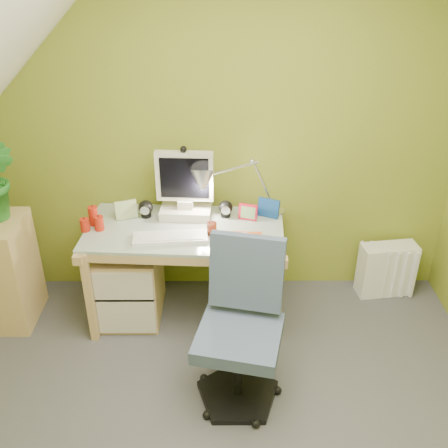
{
  "coord_description": "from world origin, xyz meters",
  "views": [
    {
      "loc": [
        -0.01,
        -1.74,
        2.4
      ],
      "look_at": [
        0.0,
        1.0,
        0.85
      ],
      "focal_mm": 42.0,
      "sensor_mm": 36.0,
      "label": 1
    }
  ],
  "objects_px": {
    "desk_lamp": "(253,174)",
    "task_chair": "(239,336)",
    "monitor": "(185,180)",
    "radiator": "(386,269)",
    "desk": "(186,272)",
    "side_ledge": "(9,272)"
  },
  "relations": [
    {
      "from": "monitor",
      "to": "radiator",
      "type": "bearing_deg",
      "value": 5.2
    },
    {
      "from": "task_chair",
      "to": "radiator",
      "type": "relative_size",
      "value": 2.29
    },
    {
      "from": "radiator",
      "to": "desk_lamp",
      "type": "bearing_deg",
      "value": 175.04
    },
    {
      "from": "radiator",
      "to": "desk",
      "type": "bearing_deg",
      "value": -178.85
    },
    {
      "from": "side_ledge",
      "to": "radiator",
      "type": "relative_size",
      "value": 1.89
    },
    {
      "from": "desk_lamp",
      "to": "desk",
      "type": "bearing_deg",
      "value": -150.04
    },
    {
      "from": "desk_lamp",
      "to": "radiator",
      "type": "bearing_deg",
      "value": 10.99
    },
    {
      "from": "monitor",
      "to": "desk_lamp",
      "type": "height_order",
      "value": "desk_lamp"
    },
    {
      "from": "desk",
      "to": "task_chair",
      "type": "distance_m",
      "value": 0.87
    },
    {
      "from": "task_chair",
      "to": "radiator",
      "type": "distance_m",
      "value": 1.54
    },
    {
      "from": "desk",
      "to": "task_chair",
      "type": "height_order",
      "value": "task_chair"
    },
    {
      "from": "desk",
      "to": "task_chair",
      "type": "xyz_separation_m",
      "value": [
        0.34,
        -0.79,
        0.12
      ]
    },
    {
      "from": "monitor",
      "to": "radiator",
      "type": "distance_m",
      "value": 1.64
    },
    {
      "from": "radiator",
      "to": "monitor",
      "type": "bearing_deg",
      "value": 174.17
    },
    {
      "from": "desk",
      "to": "radiator",
      "type": "xyz_separation_m",
      "value": [
        1.46,
        0.23,
        -0.14
      ]
    },
    {
      "from": "desk_lamp",
      "to": "side_ledge",
      "type": "height_order",
      "value": "desk_lamp"
    },
    {
      "from": "monitor",
      "to": "side_ledge",
      "type": "relative_size",
      "value": 0.69
    },
    {
      "from": "monitor",
      "to": "task_chair",
      "type": "relative_size",
      "value": 0.57
    },
    {
      "from": "monitor",
      "to": "radiator",
      "type": "relative_size",
      "value": 1.31
    },
    {
      "from": "desk_lamp",
      "to": "task_chair",
      "type": "bearing_deg",
      "value": -88.51
    },
    {
      "from": "desk",
      "to": "radiator",
      "type": "height_order",
      "value": "desk"
    },
    {
      "from": "side_ledge",
      "to": "task_chair",
      "type": "distance_m",
      "value": 1.7
    }
  ]
}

